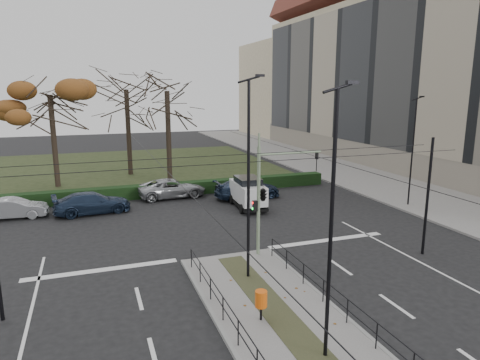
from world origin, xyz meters
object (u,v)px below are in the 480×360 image
(traffic_light, at_px, (265,192))
(streetlamp_sidewalk, at_px, (413,151))
(streetlamp_median_far, at_px, (249,179))
(bare_tree_center, at_px, (127,96))
(streetlamp_median_near, at_px, (332,225))
(litter_bin, at_px, (261,299))
(rust_tree, at_px, (50,95))
(white_van, at_px, (248,192))
(parked_car_third, at_px, (92,203))
(bare_tree_near, at_px, (167,98))
(parked_car_second, at_px, (14,208))
(parked_car_fourth, at_px, (172,188))
(parked_car_fifth, at_px, (247,189))

(traffic_light, height_order, streetlamp_sidewalk, streetlamp_sidewalk)
(streetlamp_median_far, relative_size, bare_tree_center, 0.81)
(streetlamp_median_near, bearing_deg, litter_bin, 112.99)
(streetlamp_median_far, bearing_deg, litter_bin, -103.65)
(rust_tree, bearing_deg, white_van, -41.10)
(traffic_light, relative_size, parked_car_third, 1.09)
(streetlamp_sidewalk, bearing_deg, rust_tree, 148.26)
(white_van, height_order, bare_tree_near, bare_tree_near)
(litter_bin, distance_m, streetlamp_median_far, 5.18)
(parked_car_second, relative_size, bare_tree_near, 0.38)
(litter_bin, height_order, parked_car_third, parked_car_third)
(parked_car_third, distance_m, rust_tree, 11.93)
(streetlamp_median_far, distance_m, streetlamp_sidewalk, 16.91)
(litter_bin, relative_size, rust_tree, 0.11)
(parked_car_fourth, xyz_separation_m, rust_tree, (-8.62, 6.63, 7.10))
(traffic_light, distance_m, white_van, 9.25)
(parked_car_fourth, height_order, parked_car_fifth, parked_car_fifth)
(parked_car_second, distance_m, bare_tree_near, 15.11)
(parked_car_second, bearing_deg, bare_tree_near, -55.65)
(traffic_light, xyz_separation_m, white_van, (2.38, 8.67, -2.16))
(streetlamp_median_far, bearing_deg, bare_tree_center, 95.78)
(parked_car_fourth, height_order, rust_tree, rust_tree)
(parked_car_fourth, relative_size, rust_tree, 0.51)
(litter_bin, relative_size, parked_car_fourth, 0.21)
(streetlamp_sidewalk, xyz_separation_m, rust_tree, (-24.19, 14.96, 3.77))
(traffic_light, relative_size, parked_car_fourth, 1.05)
(litter_bin, relative_size, parked_car_fifth, 0.22)
(streetlamp_median_far, distance_m, rust_tree, 24.42)
(litter_bin, distance_m, bare_tree_near, 25.18)
(rust_tree, relative_size, parked_car_fifth, 1.99)
(streetlamp_sidewalk, relative_size, bare_tree_center, 0.71)
(parked_car_fourth, bearing_deg, traffic_light, -174.57)
(traffic_light, height_order, parked_car_fourth, traffic_light)
(litter_bin, relative_size, parked_car_second, 0.28)
(litter_bin, xyz_separation_m, rust_tree, (-8.18, 26.02, 6.88))
(litter_bin, bearing_deg, parked_car_fourth, 88.68)
(bare_tree_center, bearing_deg, litter_bin, -86.59)
(litter_bin, xyz_separation_m, bare_tree_center, (-1.75, 29.48, 6.68))
(bare_tree_near, bearing_deg, streetlamp_median_near, -90.15)
(streetlamp_median_far, height_order, parked_car_fifth, streetlamp_median_far)
(streetlamp_median_far, height_order, bare_tree_near, bare_tree_near)
(parked_car_second, bearing_deg, streetlamp_sidewalk, -100.16)
(parked_car_second, height_order, rust_tree, rust_tree)
(streetlamp_sidewalk, relative_size, parked_car_second, 1.90)
(streetlamp_median_near, height_order, streetlamp_median_far, streetlamp_median_far)
(parked_car_third, xyz_separation_m, white_van, (10.46, -2.25, 0.44))
(parked_car_second, relative_size, bare_tree_center, 0.38)
(parked_car_second, bearing_deg, traffic_light, -128.30)
(parked_car_fifth, bearing_deg, traffic_light, 161.57)
(parked_car_third, bearing_deg, bare_tree_center, -22.56)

